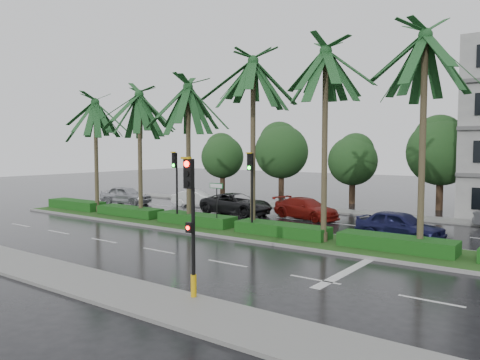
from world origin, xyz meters
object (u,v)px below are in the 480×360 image
Objects in this scene: street_sign at (217,194)px; car_red at (306,208)px; signal_near at (191,221)px; car_silver at (126,195)px; car_darkgrey at (237,204)px; signal_median_left at (176,177)px; car_white at (196,198)px; car_blue at (400,226)px.

street_sign is 7.55m from car_red.
signal_near is at bearing -150.41° from car_red.
car_silver is at bearing 144.18° from signal_near.
car_darkgrey is (-3.15, 6.14, -1.38)m from street_sign.
car_silver is (-11.21, 5.62, -2.23)m from signal_median_left.
signal_median_left is at bearing 159.33° from car_red.
car_white is at bearing 72.17° from car_darkgrey.
car_red is at bearing 106.73° from signal_near.
signal_median_left is at bearing -176.53° from street_sign.
signal_near reaches higher than car_white.
signal_median_left reaches higher than signal_near.
car_silver is 6.13m from car_white.
car_red is at bearing -94.44° from car_silver.
signal_near is at bearing -179.89° from car_blue.
car_darkgrey is at bearing -125.27° from car_white.
car_red is (-5.12, 17.05, -1.81)m from signal_near.
car_blue is (23.42, -1.92, 0.00)m from car_silver.
car_white is at bearing 98.23° from car_red.
car_silver is at bearing 94.75° from car_darkgrey.
signal_near is 0.81× the size of car_darkgrey.
signal_near is 19.04m from car_darkgrey.
car_red is (16.08, 1.74, -0.07)m from car_silver.
car_white is at bearing 131.16° from signal_near.
car_white is at bearing -75.60° from car_silver.
car_silver is 1.16× the size of car_white.
car_blue is (9.21, 3.52, -1.36)m from street_sign.
car_red is (4.88, 7.36, -2.30)m from signal_median_left.
signal_median_left reaches higher than street_sign.
car_blue is at bearing 20.91° from street_sign.
signal_near is 13.93m from signal_median_left.
street_sign is 15.27m from car_silver.
street_sign reaches higher than car_red.
signal_median_left is at bearing -177.55° from car_darkgrey.
car_silver is 16.18m from car_red.
signal_near is 0.91× the size of car_red.
car_blue is (2.21, 13.39, -1.74)m from signal_near.
car_darkgrey is (11.06, 0.71, -0.02)m from car_silver.
car_white is 5.82m from car_darkgrey.
street_sign is at bearing 120.40° from car_blue.
car_blue is at bearing 16.86° from signal_median_left.
car_blue reaches higher than car_darkgrey.
signal_near reaches higher than street_sign.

